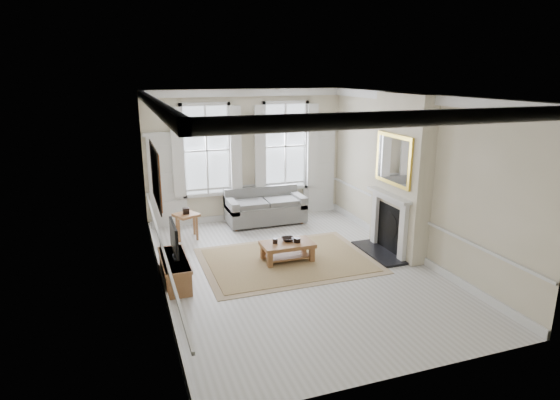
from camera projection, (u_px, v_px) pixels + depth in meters
name	position (u px, v px, depth m)	size (l,w,h in m)	color
floor	(296.00, 270.00, 9.31)	(7.20, 7.20, 0.00)	#B7B5AD
ceiling	(298.00, 95.00, 8.41)	(7.20, 7.20, 0.00)	white
back_wall	(247.00, 156.00, 12.13)	(5.20, 5.20, 0.00)	beige
left_wall	(156.00, 199.00, 8.03)	(7.20, 7.20, 0.00)	beige
right_wall	(414.00, 177.00, 9.68)	(7.20, 7.20, 0.00)	beige
window_left	(206.00, 150.00, 11.70)	(1.26, 0.20, 2.20)	#B2BCC6
window_right	(285.00, 146.00, 12.37)	(1.26, 0.20, 2.20)	#B2BCC6
door_left	(168.00, 183.00, 11.59)	(0.90, 0.08, 2.30)	silver
door_right	(319.00, 171.00, 12.89)	(0.90, 0.08, 2.30)	silver
painting	(155.00, 175.00, 8.22)	(0.05, 1.66, 1.06)	#A3591C
chimney_breast	(401.00, 176.00, 9.81)	(0.35, 1.70, 3.38)	beige
hearth	(379.00, 252.00, 10.12)	(0.55, 1.50, 0.05)	black
fireplace	(389.00, 220.00, 9.99)	(0.21, 1.45, 1.33)	silver
mirror	(393.00, 160.00, 9.65)	(0.06, 1.26, 1.06)	gold
sofa	(265.00, 209.00, 12.14)	(1.99, 0.97, 0.89)	slate
side_table	(186.00, 218.00, 10.94)	(0.65, 0.65, 0.60)	brown
rug	(287.00, 260.00, 9.74)	(3.50, 2.60, 0.02)	#8D6A48
coffee_table	(287.00, 246.00, 9.66)	(1.07, 0.63, 0.40)	brown
ceramic_pot_a	(275.00, 241.00, 9.59)	(0.11, 0.11, 0.11)	black
ceramic_pot_b	(297.00, 240.00, 9.64)	(0.13, 0.13, 0.10)	black
bowl	(288.00, 239.00, 9.73)	(0.28, 0.28, 0.07)	black
tv_stand	(175.00, 271.00, 8.67)	(0.44, 1.36, 0.49)	brown
tv	(174.00, 238.00, 8.51)	(0.08, 0.90, 0.68)	black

